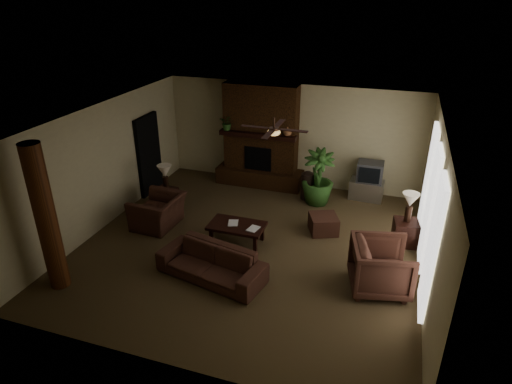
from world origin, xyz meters
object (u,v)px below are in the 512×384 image
(ottoman, at_px, (323,224))
(lamp_right, at_px, (410,202))
(log_column, at_px, (46,219))
(floor_plant, at_px, (317,189))
(armchair_left, at_px, (158,206))
(lamp_left, at_px, (165,173))
(sofa, at_px, (211,259))
(side_table_right, at_px, (405,233))
(armchair_right, at_px, (381,264))
(side_table_left, at_px, (166,199))
(floor_vase, at_px, (307,183))
(coffee_table, at_px, (237,227))
(tv_stand, at_px, (366,190))

(ottoman, bearing_deg, lamp_right, 2.11)
(log_column, distance_m, floor_plant, 6.34)
(armchair_left, bearing_deg, lamp_left, -164.02)
(sofa, relative_size, side_table_right, 3.80)
(armchair_right, relative_size, lamp_left, 1.63)
(log_column, distance_m, side_table_left, 3.55)
(log_column, distance_m, floor_vase, 6.30)
(log_column, xyz_separation_m, lamp_left, (0.46, 3.33, -0.40))
(armchair_right, distance_m, side_table_left, 5.52)
(lamp_left, distance_m, side_table_right, 5.69)
(lamp_right, bearing_deg, lamp_left, -177.86)
(sofa, xyz_separation_m, side_table_left, (-2.20, 2.23, -0.13))
(sofa, bearing_deg, floor_plant, 83.11)
(coffee_table, height_order, tv_stand, tv_stand)
(ottoman, distance_m, floor_vase, 1.76)
(ottoman, bearing_deg, sofa, -126.10)
(lamp_right, bearing_deg, tv_stand, 116.73)
(side_table_left, distance_m, lamp_right, 5.74)
(floor_vase, bearing_deg, log_column, -125.50)
(sofa, xyz_separation_m, armchair_right, (3.08, 0.63, 0.12))
(ottoman, relative_size, lamp_right, 0.92)
(side_table_right, bearing_deg, floor_plant, 147.86)
(armchair_right, xyz_separation_m, floor_plant, (-1.78, 3.15, -0.13))
(tv_stand, height_order, lamp_right, lamp_right)
(armchair_right, relative_size, floor_plant, 0.75)
(lamp_left, bearing_deg, floor_plant, 24.35)
(log_column, height_order, side_table_left, log_column)
(armchair_left, relative_size, lamp_right, 1.73)
(floor_vase, height_order, lamp_left, lamp_left)
(armchair_left, distance_m, lamp_right, 5.57)
(ottoman, bearing_deg, armchair_left, -166.19)
(armchair_left, relative_size, side_table_right, 2.05)
(sofa, relative_size, lamp_left, 3.22)
(armchair_right, distance_m, lamp_right, 1.91)
(floor_plant, bearing_deg, floor_vase, 149.65)
(armchair_right, bearing_deg, side_table_left, 60.16)
(floor_plant, height_order, lamp_left, lamp_left)
(side_table_left, distance_m, lamp_left, 0.73)
(ottoman, bearing_deg, floor_vase, 114.50)
(log_column, height_order, lamp_left, log_column)
(floor_vase, xyz_separation_m, floor_plant, (0.29, -0.17, -0.03))
(coffee_table, relative_size, lamp_right, 1.85)
(ottoman, height_order, lamp_left, lamp_left)
(side_table_right, height_order, lamp_right, lamp_right)
(armchair_right, height_order, tv_stand, armchair_right)
(coffee_table, distance_m, lamp_left, 2.42)
(floor_plant, distance_m, lamp_left, 3.84)
(log_column, relative_size, armchair_left, 2.49)
(floor_plant, relative_size, lamp_left, 2.18)
(side_table_right, bearing_deg, floor_vase, 148.07)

